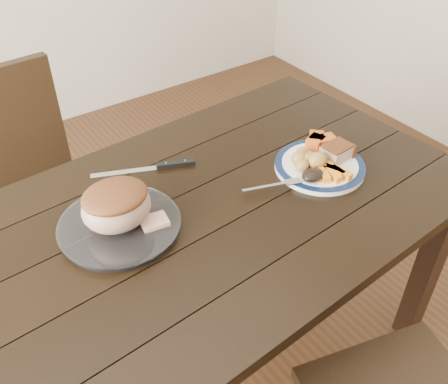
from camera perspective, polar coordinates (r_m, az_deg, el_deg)
ground at (r=1.96m, az=-2.38°, el=-19.17°), size 4.00×4.00×0.00m
dining_table at (r=1.44m, az=-3.07°, el=-5.18°), size 1.65×1.00×0.75m
chair_far at (r=2.00m, az=-21.43°, el=1.21°), size 0.45×0.46×0.93m
dinner_plate at (r=1.56m, az=10.87°, el=2.89°), size 0.28×0.28×0.02m
plate_rim at (r=1.56m, az=10.90°, el=3.14°), size 0.28×0.28×0.02m
serving_platter at (r=1.35m, az=-11.80°, el=-3.87°), size 0.32×0.32×0.02m
pork_slice at (r=1.58m, az=12.73°, el=4.46°), size 0.09×0.08×0.04m
roasted_potatoes at (r=1.53m, az=9.56°, el=3.69°), size 0.10×0.11×0.05m
carrot_batons at (r=1.51m, az=12.23°, el=2.26°), size 0.09×0.11×0.02m
pumpkin_wedges at (r=1.62m, az=10.82°, el=5.71°), size 0.10×0.09×0.04m
dark_mushroom at (r=1.48m, az=10.09°, el=1.93°), size 0.07×0.05×0.03m
fork at (r=1.45m, az=5.96°, el=0.79°), size 0.17×0.07×0.00m
roast_joint at (r=1.31m, az=-12.18°, el=-1.68°), size 0.18×0.16×0.12m
cut_slice at (r=1.32m, az=-7.96°, el=-3.42°), size 0.08×0.07×0.02m
carving_knife at (r=1.55m, az=-6.98°, el=2.99°), size 0.30×0.14×0.01m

